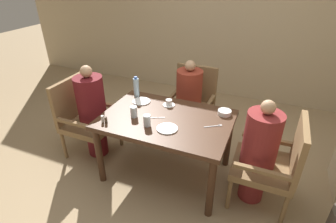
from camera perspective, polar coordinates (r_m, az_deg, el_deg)
ground_plane at (r=3.10m, az=-0.33°, el=-12.88°), size 16.00×16.00×0.00m
wall_back at (r=4.59m, az=11.87°, el=20.27°), size 8.00×0.06×2.80m
dining_table at (r=2.72m, az=-0.37°, el=-3.01°), size 1.32×0.90×0.72m
chair_left_side at (r=3.30m, az=-17.93°, el=-0.91°), size 0.55×0.55×0.94m
diner_in_left_chair at (r=3.17m, az=-16.08°, el=-0.01°), size 0.32×0.32×1.15m
chair_far_side at (r=3.50m, az=5.26°, el=2.28°), size 0.55×0.55×0.94m
diner_in_far_chair at (r=3.34m, az=4.51°, el=2.24°), size 0.32×0.32×1.10m
chair_right_side at (r=2.65m, az=22.13°, el=-10.08°), size 0.55×0.55×0.94m
diner_in_right_chair at (r=2.60m, az=19.13°, el=-8.31°), size 0.32×0.32×1.10m
plate_main_left at (r=2.99m, az=-5.80°, el=2.23°), size 0.20×0.20×0.01m
plate_main_right at (r=2.49m, az=-0.17°, el=-3.72°), size 0.20×0.20×0.01m
teacup_with_saucer at (r=2.89m, az=0.18°, el=1.85°), size 0.14×0.14×0.07m
bowl_small at (r=2.78m, az=12.20°, el=-0.18°), size 0.14×0.14×0.05m
water_bottle at (r=3.08m, az=-6.92°, el=5.25°), size 0.07×0.07×0.25m
glass_tall_near at (r=2.52m, az=-4.61°, el=-1.97°), size 0.07×0.07×0.12m
glass_tall_mid at (r=2.68m, az=-7.45°, el=-0.05°), size 0.07×0.07×0.12m
salt_shaker at (r=2.66m, az=-14.07°, el=-1.59°), size 0.03×0.03×0.07m
pepper_shaker at (r=2.64m, az=-13.37°, el=-1.80°), size 0.03×0.03×0.07m
fork_beside_plate at (r=2.57m, az=10.20°, el=-3.11°), size 0.16×0.11×0.00m
knife_beside_plate at (r=2.67m, az=-2.48°, el=-1.34°), size 0.18×0.09×0.00m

